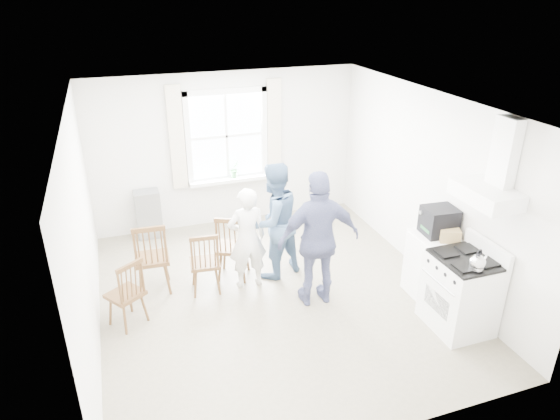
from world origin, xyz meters
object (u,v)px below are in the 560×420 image
object	(u,v)px
windsor_chair_a	(151,252)
windsor_chair_c	(129,287)
gas_stove	(460,292)
person_left	(247,238)
stereo_stack	(439,221)
person_right	(319,240)
person_mid	(274,221)
windsor_chair_b	(205,258)
low_cabinet	(431,265)

from	to	relation	value
windsor_chair_a	windsor_chair_c	xyz separation A→B (m)	(-0.33, -0.63, -0.09)
gas_stove	person_left	size ratio (longest dim) A/B	0.77
gas_stove	stereo_stack	xyz separation A→B (m)	(0.12, 0.72, 0.60)
person_right	windsor_chair_c	bearing A→B (deg)	-1.83
windsor_chair_c	person_right	distance (m)	2.38
windsor_chair_a	person_mid	bearing A→B (deg)	-1.25
gas_stove	windsor_chair_c	size ratio (longest dim) A/B	1.23
person_left	person_mid	world-z (taller)	person_mid
gas_stove	person_left	bearing A→B (deg)	141.57
person_left	person_right	bearing A→B (deg)	138.38
gas_stove	windsor_chair_b	world-z (taller)	gas_stove
low_cabinet	person_mid	world-z (taller)	person_mid
gas_stove	windsor_chair_a	world-z (taller)	gas_stove
low_cabinet	stereo_stack	distance (m)	0.63
windsor_chair_b	person_left	size ratio (longest dim) A/B	0.63
windsor_chair_a	windsor_chair_b	size ratio (longest dim) A/B	1.14
windsor_chair_c	person_mid	size ratio (longest dim) A/B	0.54
stereo_stack	person_right	distance (m)	1.57
low_cabinet	windsor_chair_b	bearing A→B (deg)	160.85
gas_stove	person_left	xyz separation A→B (m)	(-2.17, 1.72, 0.24)
low_cabinet	windsor_chair_a	bearing A→B (deg)	160.82
low_cabinet	person_right	distance (m)	1.59
windsor_chair_a	stereo_stack	bearing A→B (deg)	-18.62
windsor_chair_b	person_left	world-z (taller)	person_left
windsor_chair_c	person_left	size ratio (longest dim) A/B	0.63
low_cabinet	windsor_chair_c	size ratio (longest dim) A/B	0.99
gas_stove	windsor_chair_b	xyz separation A→B (m)	(-2.76, 1.68, 0.08)
stereo_stack	windsor_chair_c	distance (m)	3.95
person_right	low_cabinet	bearing A→B (deg)	170.65
person_mid	gas_stove	bearing A→B (deg)	113.08
person_right	person_mid	bearing A→B (deg)	-64.52
low_cabinet	stereo_stack	xyz separation A→B (m)	(0.05, 0.02, 0.63)
stereo_stack	windsor_chair_b	xyz separation A→B (m)	(-2.88, 0.96, -0.52)
stereo_stack	gas_stove	bearing A→B (deg)	-99.27
gas_stove	windsor_chair_b	bearing A→B (deg)	148.64
windsor_chair_c	gas_stove	bearing A→B (deg)	-18.96
windsor_chair_b	person_mid	size ratio (longest dim) A/B	0.54
windsor_chair_b	windsor_chair_c	world-z (taller)	windsor_chair_b
gas_stove	person_left	distance (m)	2.78
windsor_chair_c	person_left	world-z (taller)	person_left
low_cabinet	windsor_chair_c	distance (m)	3.87
windsor_chair_b	stereo_stack	bearing A→B (deg)	-18.46
gas_stove	windsor_chair_a	bearing A→B (deg)	150.78
windsor_chair_b	person_right	distance (m)	1.53
stereo_stack	windsor_chair_b	bearing A→B (deg)	161.54
gas_stove	stereo_stack	distance (m)	0.94
person_mid	person_right	world-z (taller)	person_right
windsor_chair_b	person_right	size ratio (longest dim) A/B	0.51
person_right	gas_stove	bearing A→B (deg)	147.31
windsor_chair_c	person_right	bearing A→B (deg)	-5.81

